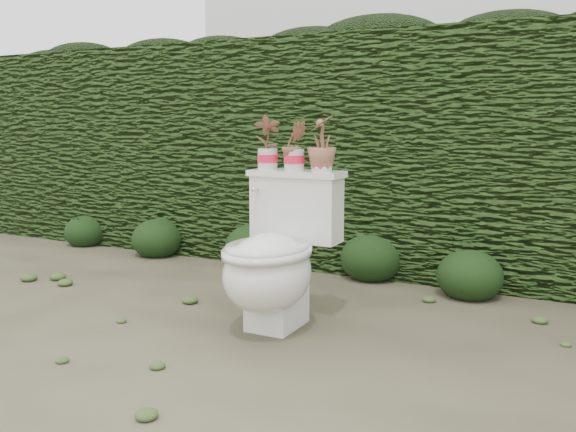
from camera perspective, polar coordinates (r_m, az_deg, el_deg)
The scene contains 12 objects.
ground at distance 3.12m, azimuth -0.15°, elevation -10.37°, with size 60.00×60.00×0.00m, color #655F45.
hedge at distance 4.44m, azimuth 9.43°, elevation 5.77°, with size 8.00×1.00×1.60m, color #2E4C19.
house_wall at distance 8.71m, azimuth 22.83°, elevation 14.56°, with size 8.00×3.50×4.00m, color silver.
toilet at distance 3.02m, azimuth -1.21°, elevation -4.01°, with size 0.50×0.68×0.78m.
potted_plant_left at distance 3.24m, azimuth -1.93°, elevation 6.77°, with size 0.14×0.10×0.27m, color #2A641F.
potted_plant_center at distance 3.17m, azimuth 0.58°, elevation 6.45°, with size 0.13×0.11×0.24m, color #2A641F.
potted_plant_right at distance 3.11m, azimuth 3.18°, elevation 6.64°, with size 0.15×0.15×0.27m, color #2A641F.
liriope_clump_0 at distance 5.40m, azimuth -18.41°, elevation -1.11°, with size 0.35×0.35×0.28m, color #1A3311.
liriope_clump_1 at distance 4.83m, azimuth -12.13°, elevation -1.77°, with size 0.39×0.39×0.31m, color #1A3311.
liriope_clump_2 at distance 4.38m, azimuth -3.22°, elevation -2.52°, with size 0.42×0.42×0.33m, color #1A3311.
liriope_clump_3 at distance 4.06m, azimuth 7.81°, elevation -3.54°, with size 0.41×0.41×0.33m, color #1A3311.
liriope_clump_4 at distance 3.76m, azimuth 16.66°, elevation -4.96°, with size 0.39×0.39×0.31m, color #1A3311.
Camera 1 is at (1.36, -2.62, 1.03)m, focal length 38.00 mm.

